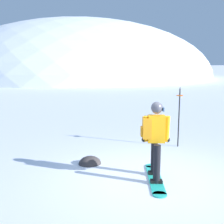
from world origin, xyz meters
The scene contains 5 objects.
ground_plane centered at (0.00, 0.00, 0.00)m, with size 300.00×300.00×0.00m, color white.
ridge_peak_main centered at (6.65, 40.09, 0.00)m, with size 40.75×36.68×17.80m.
snowboarder_main centered at (0.06, -0.07, 0.92)m, with size 0.78×1.76×1.71m.
piste_marker_near centered at (1.84, 2.00, 1.04)m, with size 0.20×0.20×1.81m.
rock_dark centered at (-1.06, 1.29, 0.00)m, with size 0.57×0.48×0.40m.
Camera 1 is at (-2.62, -5.59, 2.55)m, focal length 46.92 mm.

